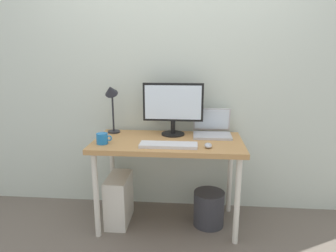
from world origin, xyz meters
TOP-DOWN VIEW (x-y plane):
  - ground_plane at (0.00, 0.00)m, footprint 6.00×6.00m
  - back_wall at (0.00, 0.37)m, footprint 4.40×0.04m
  - desk at (0.00, 0.00)m, footprint 1.21×0.61m
  - monitor at (0.03, 0.17)m, footprint 0.51×0.20m
  - laptop at (0.37, 0.19)m, footprint 0.32×0.27m
  - desk_lamp at (-0.51, 0.17)m, footprint 0.11×0.16m
  - keyboard at (0.02, -0.17)m, footprint 0.44×0.14m
  - mouse at (0.32, -0.17)m, footprint 0.06×0.09m
  - coffee_mug at (-0.50, -0.14)m, footprint 0.12×0.09m
  - computer_tower at (-0.43, -0.02)m, footprint 0.18×0.36m
  - wastebasket at (0.35, -0.00)m, footprint 0.26×0.26m

SIDE VIEW (x-z plane):
  - ground_plane at x=0.00m, z-range 0.00..0.00m
  - wastebasket at x=0.35m, z-range 0.00..0.30m
  - computer_tower at x=-0.43m, z-range 0.00..0.42m
  - desk at x=0.00m, z-range 0.30..1.04m
  - keyboard at x=0.02m, z-range 0.75..0.77m
  - mouse at x=0.32m, z-range 0.75..0.78m
  - coffee_mug at x=-0.50m, z-range 0.75..0.83m
  - laptop at x=0.37m, z-range 0.69..0.92m
  - monitor at x=0.03m, z-range 0.78..1.23m
  - desk_lamp at x=-0.51m, z-range 0.84..1.29m
  - back_wall at x=0.00m, z-range 0.00..2.60m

